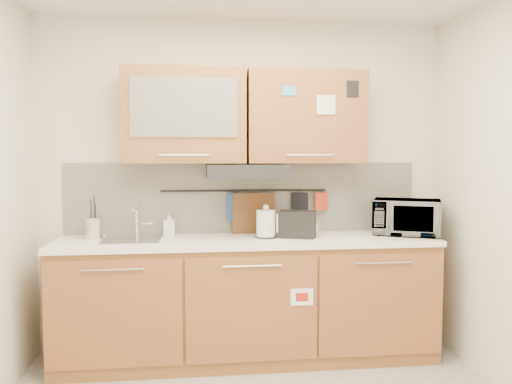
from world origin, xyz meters
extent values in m
plane|color=silver|center=(0.00, 1.50, 1.30)|extent=(3.20, 0.00, 3.20)
cube|color=#915F33|center=(0.00, 1.20, 0.44)|extent=(2.80, 0.60, 0.88)
cube|color=black|center=(0.00, 1.20, 0.05)|extent=(2.80, 0.54, 0.10)
cube|color=#A16239|center=(-0.93, 0.89, 0.47)|extent=(0.91, 0.02, 0.74)
cylinder|color=silver|center=(-0.93, 0.86, 0.78)|extent=(0.41, 0.01, 0.01)
cube|color=#A16239|center=(0.00, 0.89, 0.47)|extent=(0.91, 0.02, 0.74)
cylinder|color=silver|center=(0.00, 0.86, 0.78)|extent=(0.41, 0.01, 0.01)
cube|color=#A16239|center=(0.93, 0.89, 0.47)|extent=(0.91, 0.02, 0.74)
cylinder|color=silver|center=(0.93, 0.86, 0.78)|extent=(0.41, 0.01, 0.01)
cube|color=white|center=(0.00, 1.19, 0.90)|extent=(2.82, 0.62, 0.04)
cube|color=silver|center=(0.00, 1.49, 1.20)|extent=(2.80, 0.02, 0.56)
cube|color=#915F33|center=(-0.46, 1.32, 1.83)|extent=(0.90, 0.35, 0.70)
cube|color=silver|center=(-0.46, 1.14, 1.88)|extent=(0.76, 0.02, 0.42)
cube|color=#A16239|center=(0.46, 1.32, 1.83)|extent=(0.90, 0.35, 0.70)
cube|color=white|center=(0.58, 1.14, 1.91)|extent=(0.14, 0.00, 0.14)
cube|color=black|center=(0.00, 1.25, 1.42)|extent=(0.60, 0.46, 0.10)
cube|color=silver|center=(-0.85, 1.20, 0.92)|extent=(0.42, 0.40, 0.03)
cylinder|color=silver|center=(-0.83, 1.36, 1.04)|extent=(0.03, 0.03, 0.24)
cylinder|color=silver|center=(-0.83, 1.28, 1.14)|extent=(0.02, 0.18, 0.02)
cylinder|color=black|center=(0.00, 1.45, 1.26)|extent=(1.30, 0.02, 0.02)
cylinder|color=silver|center=(-1.13, 1.30, 1.00)|extent=(0.15, 0.15, 0.16)
cylinder|color=black|center=(-1.16, 1.31, 1.07)|extent=(0.01, 0.01, 0.30)
cylinder|color=black|center=(-1.12, 1.29, 1.05)|extent=(0.01, 0.01, 0.26)
cylinder|color=black|center=(-1.13, 1.32, 1.08)|extent=(0.01, 0.01, 0.32)
cylinder|color=black|center=(-1.15, 1.28, 1.04)|extent=(0.01, 0.01, 0.23)
cylinder|color=silver|center=(0.14, 1.20, 1.02)|extent=(0.18, 0.18, 0.21)
sphere|color=silver|center=(0.14, 1.20, 1.15)|extent=(0.05, 0.05, 0.05)
cube|color=silver|center=(0.23, 1.17, 1.03)|extent=(0.03, 0.03, 0.13)
cylinder|color=black|center=(0.14, 1.20, 0.93)|extent=(0.16, 0.16, 0.01)
cube|color=black|center=(0.38, 1.18, 1.02)|extent=(0.30, 0.24, 0.20)
cube|color=black|center=(0.33, 1.20, 1.11)|extent=(0.11, 0.14, 0.01)
cube|color=black|center=(0.42, 1.17, 1.11)|extent=(0.11, 0.14, 0.01)
imported|color=#999999|center=(1.25, 1.22, 1.06)|extent=(0.59, 0.52, 0.28)
imported|color=#999999|center=(-0.59, 1.38, 1.01)|extent=(0.09, 0.09, 0.18)
cube|color=brown|center=(0.07, 1.44, 1.03)|extent=(0.34, 0.06, 0.42)
cube|color=navy|center=(-0.07, 1.44, 1.13)|extent=(0.13, 0.04, 0.22)
cube|color=black|center=(0.45, 1.44, 1.14)|extent=(0.14, 0.08, 0.21)
cube|color=red|center=(0.62, 1.44, 1.17)|extent=(0.11, 0.06, 0.14)
camera|label=1|loc=(-0.36, -2.48, 1.53)|focal=35.00mm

